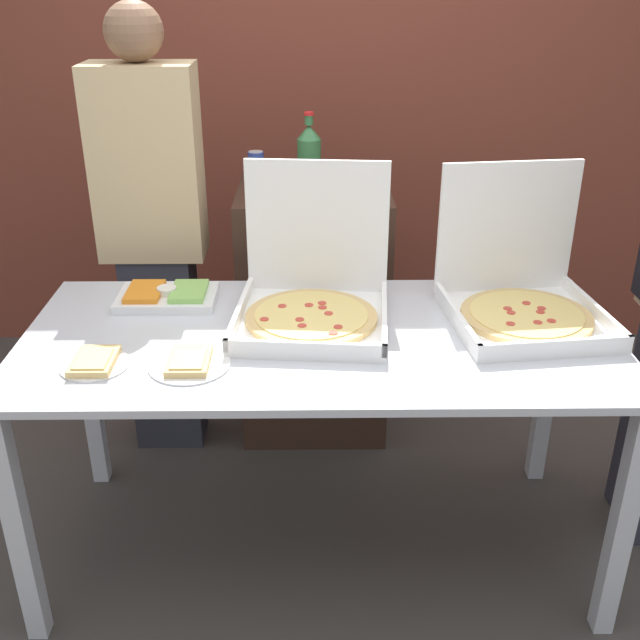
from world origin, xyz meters
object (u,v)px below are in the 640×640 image
(person_guest_plaid, at_px, (154,234))
(soda_can_silver, at_px, (324,186))
(soda_can_colored, at_px, (256,166))
(paper_plate_front_left, at_px, (189,363))
(soda_bottle, at_px, (309,158))
(pizza_box_near_right, at_px, (521,293))
(veggie_tray, at_px, (167,296))
(paper_plate_front_right, at_px, (94,362))
(pizza_box_far_right, at_px, (313,294))

(person_guest_plaid, bearing_deg, soda_can_silver, 177.43)
(person_guest_plaid, bearing_deg, soda_can_colored, -145.22)
(paper_plate_front_left, distance_m, soda_can_silver, 1.00)
(soda_bottle, relative_size, soda_can_colored, 2.52)
(pizza_box_near_right, relative_size, paper_plate_front_left, 2.28)
(soda_can_silver, distance_m, soda_can_colored, 0.41)
(veggie_tray, bearing_deg, paper_plate_front_left, -72.75)
(paper_plate_front_left, relative_size, veggie_tray, 0.71)
(pizza_box_near_right, xyz_separation_m, soda_can_silver, (-0.64, 0.54, 0.21))
(paper_plate_front_right, bearing_deg, soda_can_silver, 51.83)
(veggie_tray, bearing_deg, soda_bottle, 47.78)
(pizza_box_near_right, height_order, paper_plate_front_left, pizza_box_near_right)
(paper_plate_front_left, distance_m, person_guest_plaid, 0.94)
(pizza_box_far_right, relative_size, paper_plate_front_left, 2.26)
(pizza_box_far_right, bearing_deg, person_guest_plaid, 142.49)
(person_guest_plaid, bearing_deg, pizza_box_far_right, 137.61)
(paper_plate_front_left, relative_size, soda_can_silver, 1.93)
(soda_bottle, bearing_deg, paper_plate_front_left, -109.26)
(soda_bottle, height_order, soda_can_silver, soda_bottle)
(paper_plate_front_right, bearing_deg, person_guest_plaid, 89.17)
(paper_plate_front_left, relative_size, paper_plate_front_right, 1.19)
(soda_bottle, bearing_deg, veggie_tray, -132.22)
(soda_can_colored, bearing_deg, paper_plate_front_right, -109.10)
(soda_can_silver, relative_size, person_guest_plaid, 0.07)
(soda_can_silver, distance_m, person_guest_plaid, 0.70)
(veggie_tray, bearing_deg, soda_can_silver, 36.89)
(paper_plate_front_left, relative_size, soda_can_colored, 1.93)
(soda_can_colored, distance_m, person_guest_plaid, 0.52)
(veggie_tray, relative_size, soda_bottle, 1.07)
(paper_plate_front_left, xyz_separation_m, veggie_tray, (-0.14, 0.46, 0.01))
(soda_can_silver, bearing_deg, veggie_tray, -143.11)
(soda_bottle, xyz_separation_m, soda_can_colored, (-0.22, 0.17, -0.07))
(paper_plate_front_right, xyz_separation_m, person_guest_plaid, (0.01, 0.89, 0.08))
(veggie_tray, bearing_deg, pizza_box_far_right, -14.48)
(soda_can_colored, bearing_deg, soda_bottle, -37.48)
(soda_can_silver, bearing_deg, soda_bottle, 112.47)
(pizza_box_near_right, xyz_separation_m, soda_bottle, (-0.69, 0.67, 0.29))
(soda_can_colored, height_order, person_guest_plaid, person_guest_plaid)
(soda_can_silver, bearing_deg, pizza_box_near_right, -40.21)
(soda_can_colored, bearing_deg, person_guest_plaid, -145.22)
(pizza_box_far_right, xyz_separation_m, paper_plate_front_right, (-0.64, -0.32, -0.07))
(paper_plate_front_right, height_order, soda_bottle, soda_bottle)
(pizza_box_near_right, relative_size, paper_plate_front_right, 2.71)
(veggie_tray, distance_m, soda_can_colored, 0.81)
(paper_plate_front_left, relative_size, person_guest_plaid, 0.13)
(pizza_box_far_right, height_order, soda_can_silver, pizza_box_far_right)
(paper_plate_front_left, xyz_separation_m, paper_plate_front_right, (-0.28, 0.00, 0.00))
(person_guest_plaid, bearing_deg, veggie_tray, 105.38)
(soda_bottle, bearing_deg, pizza_box_near_right, -44.09)
(pizza_box_far_right, bearing_deg, paper_plate_front_right, -148.05)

